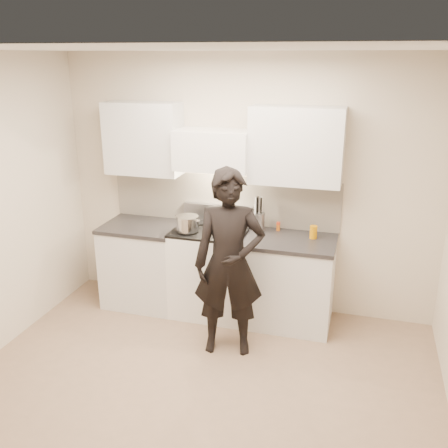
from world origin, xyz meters
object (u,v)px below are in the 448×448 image
(wok, at_px, (224,217))
(utensil_crock, at_px, (258,220))
(counter_right, at_px, (288,281))
(person, at_px, (229,264))
(stove, at_px, (211,270))

(wok, relative_size, utensil_crock, 1.21)
(wok, bearing_deg, counter_right, -9.43)
(wok, height_order, utensil_crock, utensil_crock)
(counter_right, distance_m, utensil_crock, 0.70)
(counter_right, relative_size, wok, 2.11)
(wok, relative_size, person, 0.25)
(utensil_crock, bearing_deg, counter_right, -25.66)
(wok, bearing_deg, person, -70.81)
(wok, xyz_separation_m, utensil_crock, (0.35, 0.06, -0.02))
(stove, distance_m, wok, 0.60)
(stove, distance_m, counter_right, 0.83)
(counter_right, distance_m, wok, 0.94)
(stove, xyz_separation_m, wok, (0.11, 0.12, 0.58))
(stove, xyz_separation_m, utensil_crock, (0.47, 0.17, 0.56))
(stove, distance_m, person, 0.86)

